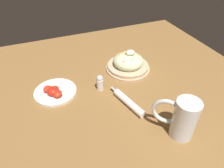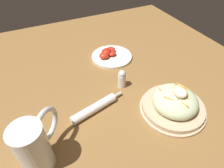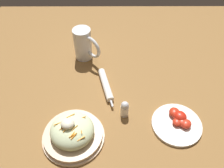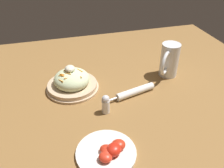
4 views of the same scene
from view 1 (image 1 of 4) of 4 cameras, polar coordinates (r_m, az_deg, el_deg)
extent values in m
plane|color=olive|center=(0.87, 1.03, -5.16)|extent=(1.43, 1.43, 0.00)
cylinder|color=#D1B28E|center=(1.07, 4.41, 4.38)|extent=(0.22, 0.22, 0.01)
cylinder|color=#D1B28E|center=(1.06, 4.44, 4.98)|extent=(0.21, 0.21, 0.02)
ellipsoid|color=beige|center=(1.04, 4.52, 6.32)|extent=(0.15, 0.15, 0.08)
cylinder|color=orange|center=(1.00, 5.85, 6.97)|extent=(0.03, 0.02, 0.01)
cylinder|color=orange|center=(1.05, 5.53, 8.63)|extent=(0.02, 0.01, 0.01)
cylinder|color=orange|center=(1.03, 5.68, 8.17)|extent=(0.01, 0.03, 0.01)
cylinder|color=orange|center=(1.05, 1.64, 8.30)|extent=(0.03, 0.02, 0.01)
cylinder|color=orange|center=(1.06, 2.96, 8.79)|extent=(0.02, 0.02, 0.01)
cylinder|color=orange|center=(1.05, 3.27, 8.73)|extent=(0.01, 0.02, 0.01)
cylinder|color=orange|center=(1.05, 4.93, 8.73)|extent=(0.01, 0.02, 0.00)
cylinder|color=orange|center=(1.03, 2.15, 8.08)|extent=(0.01, 0.02, 0.01)
cylinder|color=orange|center=(1.02, 5.56, 8.05)|extent=(0.02, 0.02, 0.01)
cylinder|color=orange|center=(1.05, 3.16, 8.77)|extent=(0.03, 0.02, 0.00)
cylinder|color=orange|center=(1.03, 3.57, 8.34)|extent=(0.02, 0.02, 0.00)
cylinder|color=orange|center=(0.99, 3.45, 6.38)|extent=(0.02, 0.01, 0.01)
cylinder|color=orange|center=(1.04, 7.06, 8.06)|extent=(0.03, 0.01, 0.01)
ellipsoid|color=#EFEACC|center=(1.03, 5.06, 8.67)|extent=(0.05, 0.04, 0.03)
cylinder|color=white|center=(0.74, 19.46, -9.17)|extent=(0.08, 0.08, 0.15)
cylinder|color=gold|center=(0.77, 18.92, -10.93)|extent=(0.07, 0.07, 0.08)
cylinder|color=white|center=(0.74, 19.65, -8.56)|extent=(0.07, 0.07, 0.01)
torus|color=white|center=(0.73, 14.92, -7.38)|extent=(0.09, 0.08, 0.11)
cylinder|color=white|center=(0.85, 4.72, -5.19)|extent=(0.07, 0.17, 0.03)
cylinder|color=silver|center=(0.91, 0.54, -1.55)|extent=(0.02, 0.04, 0.01)
cylinder|color=white|center=(0.95, -15.38, -2.10)|extent=(0.19, 0.19, 0.01)
ellipsoid|color=red|center=(0.92, -16.16, -1.99)|extent=(0.07, 0.07, 0.03)
ellipsoid|color=red|center=(0.94, -17.42, -1.32)|extent=(0.05, 0.05, 0.02)
ellipsoid|color=red|center=(0.91, -14.92, -2.62)|extent=(0.04, 0.05, 0.03)
ellipsoid|color=red|center=(0.94, -16.62, -1.44)|extent=(0.05, 0.05, 0.02)
ellipsoid|color=red|center=(0.94, -15.52, -1.33)|extent=(0.05, 0.05, 0.02)
cylinder|color=white|center=(0.92, -3.34, -0.09)|extent=(0.03, 0.03, 0.05)
sphere|color=silver|center=(0.90, -3.41, 1.59)|extent=(0.03, 0.03, 0.03)
camera|label=2|loc=(0.83, 41.95, 24.05)|focal=31.10mm
camera|label=3|loc=(1.25, -13.19, 44.55)|focal=37.28mm
camera|label=4|loc=(0.96, -56.05, 23.07)|focal=38.36mm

